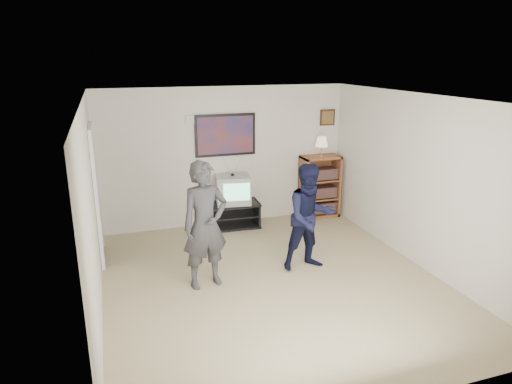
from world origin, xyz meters
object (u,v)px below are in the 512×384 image
media_stand (234,215)px  person_short (310,217)px  bookshelf (319,186)px  person_tall (205,225)px  crt_television (233,189)px

media_stand → person_short: 2.12m
person_short → bookshelf: bearing=59.0°
media_stand → person_tall: person_tall is taller
bookshelf → person_short: size_ratio=0.76×
bookshelf → person_short: person_short is taller
person_tall → media_stand: bearing=54.5°
crt_television → bookshelf: (1.74, 0.05, -0.12)m
media_stand → person_tall: (-0.94, -2.00, 0.63)m
media_stand → crt_television: 0.48m
person_tall → person_short: 1.54m
person_tall → bookshelf: bearing=27.2°
bookshelf → person_tall: bearing=-142.5°
media_stand → person_short: size_ratio=0.61×
media_stand → bookshelf: bookshelf is taller
media_stand → person_short: (0.59, -1.96, 0.55)m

